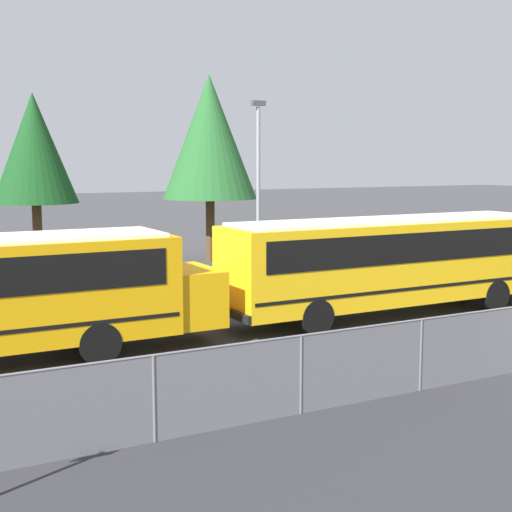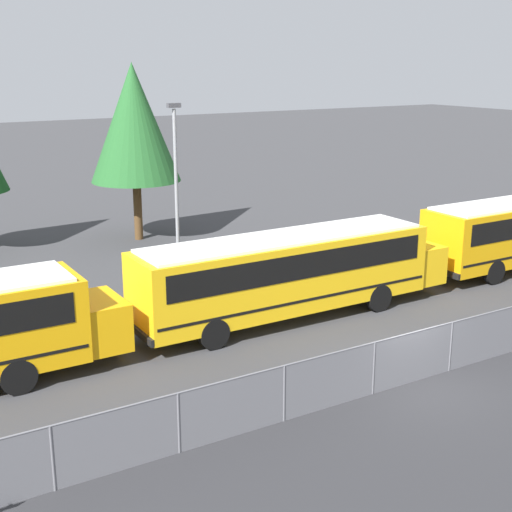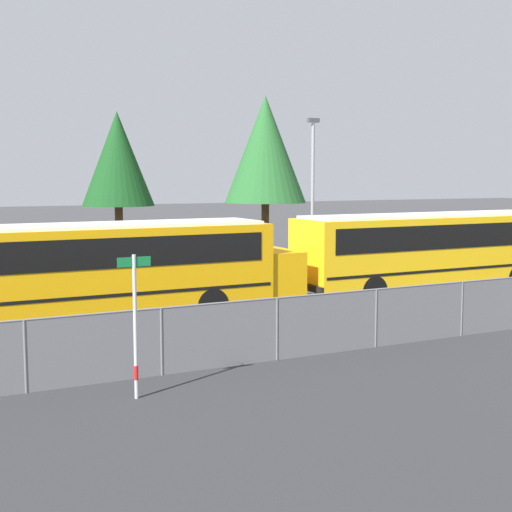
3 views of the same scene
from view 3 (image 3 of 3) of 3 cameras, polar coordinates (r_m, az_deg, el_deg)
school_bus_2 at (r=22.70m, az=-12.29°, el=-0.64°), size 12.89×2.55×3.16m
school_bus_3 at (r=29.09m, az=14.16°, el=0.83°), size 12.89×2.55×3.16m
street_sign at (r=14.95m, az=-9.64°, el=-5.31°), size 0.70×0.09×3.02m
light_pole at (r=35.23m, az=4.55°, el=5.52°), size 0.60×0.24×7.43m
tree_1 at (r=40.70m, az=0.76°, el=8.50°), size 4.63×4.63×9.15m
tree_2 at (r=39.49m, az=-11.01°, el=7.60°), size 3.91×3.91×8.11m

